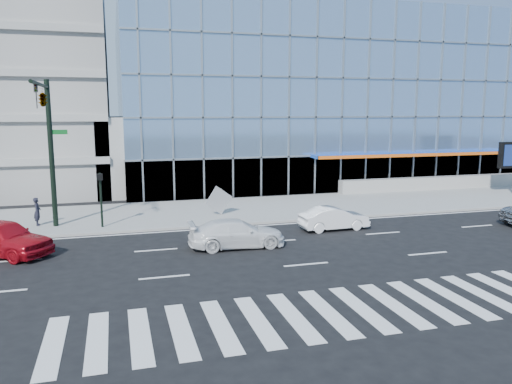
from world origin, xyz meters
TOP-DOWN VIEW (x-y plane):
  - ground at (0.00, 0.00)m, footprint 160.00×160.00m
  - sidewalk at (0.00, 8.00)m, footprint 120.00×8.00m
  - theatre_building at (14.00, 26.00)m, footprint 42.00×26.00m
  - ramp_block at (-6.00, 18.00)m, footprint 6.00×8.00m
  - retaining_wall at (24.00, 11.60)m, footprint 30.00×0.80m
  - traffic_signal at (-11.00, 4.57)m, footprint 1.14×5.74m
  - ped_signal_post at (-8.50, 4.94)m, footprint 0.30×0.33m
  - white_suv at (-2.20, -0.50)m, footprint 4.69×2.00m
  - white_sedan at (3.80, 1.50)m, footprint 3.90×1.48m
  - red_sedan at (-12.74, 1.07)m, footprint 5.02×4.49m
  - pedestrian at (-11.97, 6.38)m, footprint 0.40×0.59m
  - tilted_panel at (-1.63, 6.43)m, footprint 1.78×0.43m

SIDE VIEW (x-z plane):
  - ground at x=0.00m, z-range 0.00..0.00m
  - sidewalk at x=0.00m, z-range 0.00..0.15m
  - white_sedan at x=3.80m, z-range 0.00..1.27m
  - retaining_wall at x=24.00m, z-range 0.15..1.15m
  - white_suv at x=-2.20m, z-range 0.00..1.35m
  - red_sedan at x=-12.74m, z-range 0.00..1.65m
  - pedestrian at x=-11.97m, z-range 0.15..1.73m
  - tilted_panel at x=-1.63m, z-range 0.15..1.96m
  - ped_signal_post at x=-8.50m, z-range 0.64..3.64m
  - ramp_block at x=-6.00m, z-range 0.00..6.00m
  - traffic_signal at x=-11.00m, z-range 2.16..10.16m
  - theatre_building at x=14.00m, z-range 0.00..15.00m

